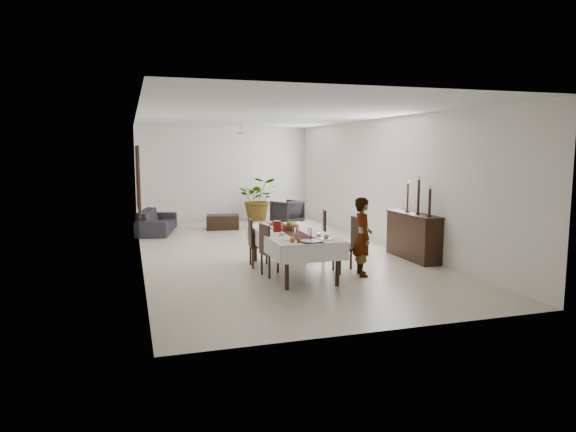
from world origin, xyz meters
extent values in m
cube|color=beige|center=(0.00, 0.00, 0.00)|extent=(6.00, 12.00, 0.00)
cube|color=silver|center=(0.00, 0.00, 3.20)|extent=(6.00, 12.00, 0.02)
cube|color=white|center=(0.00, 6.00, 1.60)|extent=(6.00, 0.02, 3.20)
cube|color=white|center=(0.00, -6.00, 1.60)|extent=(6.00, 0.02, 3.20)
cube|color=white|center=(-3.00, 0.00, 1.60)|extent=(0.02, 12.00, 3.20)
cube|color=white|center=(3.00, 0.00, 1.60)|extent=(0.02, 12.00, 3.20)
cube|color=black|center=(-0.18, -2.47, 0.77)|extent=(1.09, 2.56, 0.05)
cylinder|color=black|center=(-0.66, -3.68, 0.37)|extent=(0.08, 0.08, 0.74)
cylinder|color=black|center=(0.27, -3.69, 0.37)|extent=(0.08, 0.08, 0.74)
cylinder|color=black|center=(-0.63, -1.26, 0.37)|extent=(0.08, 0.08, 0.74)
cylinder|color=black|center=(0.30, -1.27, 0.37)|extent=(0.08, 0.08, 0.74)
cube|color=white|center=(-0.18, -2.47, 0.80)|extent=(1.28, 2.75, 0.01)
cube|color=silver|center=(-0.80, -2.47, 0.65)|extent=(0.04, 2.74, 0.32)
cube|color=silver|center=(0.44, -2.48, 0.65)|extent=(0.04, 2.74, 0.32)
cube|color=white|center=(-0.20, -3.84, 0.65)|extent=(1.25, 0.02, 0.32)
cube|color=silver|center=(-0.17, -1.11, 0.65)|extent=(1.25, 0.02, 0.32)
cube|color=#5B1B1A|center=(-0.18, -2.47, 0.81)|extent=(0.40, 2.66, 0.00)
cylinder|color=maroon|center=(-0.44, -2.31, 0.91)|extent=(0.16, 0.16, 0.21)
torus|color=#97210B|center=(-0.53, -2.31, 0.91)|extent=(0.13, 0.02, 0.13)
cylinder|color=silver|center=(-0.06, -3.16, 0.90)|extent=(0.07, 0.07, 0.18)
cylinder|color=white|center=(-0.29, -3.06, 0.90)|extent=(0.07, 0.07, 0.18)
cylinder|color=white|center=(-0.13, -2.42, 0.90)|extent=(0.07, 0.07, 0.18)
cylinder|color=silver|center=(0.13, -3.11, 0.84)|extent=(0.10, 0.10, 0.06)
cylinder|color=white|center=(0.13, -3.11, 0.81)|extent=(0.16, 0.16, 0.01)
cylinder|color=white|center=(-0.50, -2.84, 0.84)|extent=(0.10, 0.10, 0.06)
cylinder|color=white|center=(-0.50, -2.84, 0.81)|extent=(0.16, 0.16, 0.01)
cylinder|color=white|center=(0.16, -3.43, 0.82)|extent=(0.25, 0.25, 0.02)
sphere|color=tan|center=(0.16, -3.43, 0.84)|extent=(0.10, 0.10, 0.10)
cylinder|color=silver|center=(-0.51, -3.27, 0.82)|extent=(0.25, 0.25, 0.02)
cylinder|color=white|center=(-0.51, -1.89, 0.82)|extent=(0.25, 0.25, 0.02)
cylinder|color=#3A393E|center=(-0.19, -3.59, 0.82)|extent=(0.38, 0.38, 0.02)
cylinder|color=brown|center=(-0.43, -3.62, 0.85)|extent=(0.07, 0.07, 0.08)
cylinder|color=#916015|center=(-0.53, -3.55, 0.85)|extent=(0.07, 0.07, 0.08)
cylinder|color=#8F5914|center=(-0.48, -3.45, 0.85)|extent=(0.07, 0.07, 0.08)
cylinder|color=brown|center=(-0.13, -2.21, 0.86)|extent=(0.32, 0.32, 0.11)
sphere|color=maroon|center=(-0.09, -2.19, 0.94)|extent=(0.10, 0.10, 0.10)
sphere|color=olive|center=(-0.17, -2.18, 0.94)|extent=(0.08, 0.08, 0.08)
sphere|color=gold|center=(-0.13, -2.26, 0.94)|extent=(0.09, 0.09, 0.09)
cube|color=black|center=(0.84, -2.76, 0.48)|extent=(0.48, 0.48, 0.05)
cylinder|color=black|center=(1.02, -2.95, 0.23)|extent=(0.05, 0.05, 0.46)
cylinder|color=black|center=(1.04, -2.58, 0.23)|extent=(0.05, 0.05, 0.46)
cylinder|color=black|center=(0.64, -2.94, 0.23)|extent=(0.05, 0.05, 0.46)
cylinder|color=black|center=(0.66, -2.56, 0.23)|extent=(0.05, 0.05, 0.46)
cube|color=black|center=(1.05, -2.77, 0.80)|extent=(0.06, 0.46, 0.59)
cube|color=black|center=(0.63, -1.53, 0.50)|extent=(0.60, 0.60, 0.05)
cylinder|color=black|center=(0.76, -1.78, 0.23)|extent=(0.06, 0.06, 0.47)
cylinder|color=black|center=(0.87, -1.41, 0.23)|extent=(0.06, 0.06, 0.47)
cylinder|color=black|center=(0.39, -1.66, 0.23)|extent=(0.06, 0.06, 0.47)
cylinder|color=black|center=(0.50, -1.29, 0.23)|extent=(0.06, 0.06, 0.47)
cube|color=black|center=(0.84, -1.60, 0.82)|extent=(0.18, 0.47, 0.61)
cube|color=black|center=(-0.60, -2.63, 0.45)|extent=(0.49, 0.49, 0.05)
cylinder|color=black|center=(-0.80, -2.49, 0.21)|extent=(0.05, 0.05, 0.42)
cylinder|color=black|center=(-0.74, -2.83, 0.21)|extent=(0.05, 0.05, 0.42)
cylinder|color=black|center=(-0.46, -2.42, 0.21)|extent=(0.05, 0.05, 0.42)
cylinder|color=black|center=(-0.40, -2.77, 0.21)|extent=(0.05, 0.05, 0.42)
cube|color=black|center=(-0.79, -2.66, 0.74)|extent=(0.11, 0.43, 0.54)
cube|color=black|center=(-0.66, -1.77, 0.44)|extent=(0.46, 0.46, 0.05)
cylinder|color=black|center=(-0.82, -1.58, 0.21)|extent=(0.05, 0.05, 0.42)
cylinder|color=black|center=(-0.85, -1.93, 0.21)|extent=(0.05, 0.05, 0.42)
cylinder|color=black|center=(-0.47, -1.61, 0.21)|extent=(0.05, 0.05, 0.42)
cylinder|color=black|center=(-0.51, -1.96, 0.21)|extent=(0.05, 0.05, 0.42)
cube|color=black|center=(-0.85, -1.75, 0.73)|extent=(0.08, 0.43, 0.54)
imported|color=#999BA2|center=(1.03, -3.11, 0.76)|extent=(0.48, 0.62, 1.51)
cube|color=black|center=(2.78, -2.04, 0.49)|extent=(0.44, 1.65, 0.99)
cube|color=black|center=(2.78, -2.04, 1.00)|extent=(0.48, 1.71, 0.03)
cylinder|color=black|center=(2.78, -2.64, 1.04)|extent=(0.11, 0.11, 0.03)
cylinder|color=black|center=(2.78, -2.64, 1.33)|extent=(0.05, 0.05, 0.55)
cylinder|color=white|center=(2.78, -2.64, 1.65)|extent=(0.04, 0.04, 0.09)
cylinder|color=black|center=(2.78, -2.20, 1.04)|extent=(0.11, 0.11, 0.03)
cylinder|color=black|center=(2.78, -2.20, 1.41)|extent=(0.05, 0.05, 0.71)
cylinder|color=beige|center=(2.78, -2.20, 1.81)|extent=(0.04, 0.04, 0.09)
cylinder|color=black|center=(2.78, -1.76, 1.04)|extent=(0.11, 0.11, 0.03)
cylinder|color=black|center=(2.78, -1.76, 1.35)|extent=(0.05, 0.05, 0.60)
cylinder|color=beige|center=(2.78, -1.76, 1.70)|extent=(0.04, 0.04, 0.09)
imported|color=#2B282D|center=(-2.47, 3.47, 0.33)|extent=(1.36, 2.42, 0.67)
imported|color=#242126|center=(1.73, 4.06, 0.39)|extent=(1.13, 1.14, 0.78)
cube|color=black|center=(-0.51, 3.52, 0.22)|extent=(1.07, 0.79, 0.43)
imported|color=#265522|center=(1.05, 5.22, 0.74)|extent=(1.56, 1.43, 1.48)
cube|color=black|center=(-2.96, 2.20, 1.60)|extent=(0.06, 1.05, 1.85)
cube|color=silver|center=(-2.92, 2.20, 1.60)|extent=(0.01, 0.90, 1.70)
cube|color=black|center=(-2.96, 4.30, 1.60)|extent=(0.06, 1.05, 1.85)
cube|color=white|center=(-2.92, 4.30, 1.60)|extent=(0.01, 0.90, 1.70)
cylinder|color=beige|center=(0.00, 3.00, 3.10)|extent=(0.04, 0.04, 0.20)
cylinder|color=silver|center=(0.00, 3.00, 2.90)|extent=(0.16, 0.16, 0.08)
cube|color=white|center=(0.00, 3.35, 2.90)|extent=(0.10, 0.55, 0.01)
cube|color=silver|center=(0.00, 2.65, 2.90)|extent=(0.10, 0.55, 0.01)
cube|color=silver|center=(0.35, 3.00, 2.90)|extent=(0.55, 0.10, 0.01)
cube|color=white|center=(-0.35, 3.00, 2.90)|extent=(0.55, 0.10, 0.01)
camera|label=1|loc=(-3.20, -11.93, 2.40)|focal=32.00mm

